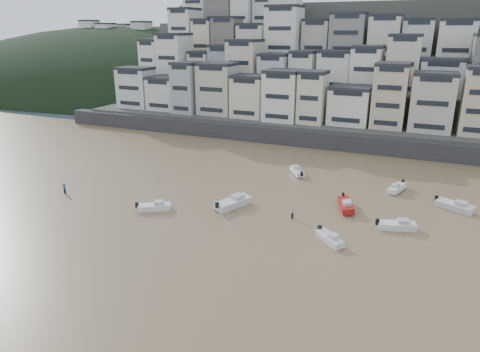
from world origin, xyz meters
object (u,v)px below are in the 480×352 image
at_px(boat_c, 233,201).
at_px(boat_e, 346,204).
at_px(person_pink, 292,212).
at_px(person_blue, 64,188).
at_px(boat_b, 330,237).
at_px(boat_j, 154,206).
at_px(boat_g, 455,205).
at_px(boat_d, 397,224).
at_px(boat_h, 297,171).
at_px(boat_i, 397,187).

bearing_deg(boat_c, boat_e, -46.63).
distance_m(boat_e, person_pink, 8.51).
bearing_deg(person_blue, boat_b, 0.27).
relative_size(boat_j, person_pink, 2.89).
distance_m(boat_g, person_blue, 58.09).
bearing_deg(person_blue, boat_g, 16.84).
relative_size(boat_c, person_blue, 3.67).
distance_m(boat_d, boat_g, 12.04).
height_order(boat_h, person_pink, person_pink).
bearing_deg(person_blue, person_pink, 8.12).
relative_size(boat_j, person_blue, 2.89).
height_order(boat_i, person_blue, person_blue).
xyz_separation_m(boat_d, person_pink, (-13.23, -2.04, 0.16)).
distance_m(boat_b, boat_c, 15.97).
xyz_separation_m(boat_g, boat_j, (-39.02, -16.85, -0.08)).
distance_m(boat_j, person_pink, 19.40).
xyz_separation_m(person_blue, person_pink, (35.30, 5.04, 0.00)).
bearing_deg(boat_i, boat_d, 21.16).
xyz_separation_m(boat_i, boat_j, (-30.95, -21.39, -0.00)).
xyz_separation_m(boat_g, person_pink, (-20.30, -11.79, 0.11)).
relative_size(boat_d, boat_j, 1.03).
height_order(boat_i, person_pink, person_pink).
bearing_deg(person_blue, boat_c, 11.73).
bearing_deg(boat_j, boat_e, -6.27).
xyz_separation_m(boat_i, boat_g, (8.07, -4.54, 0.08)).
xyz_separation_m(boat_i, boat_h, (-16.78, 1.89, -0.01)).
relative_size(boat_i, boat_g, 0.90).
xyz_separation_m(boat_d, person_blue, (-48.53, -7.07, 0.16)).
relative_size(boat_b, boat_j, 0.93).
bearing_deg(boat_i, boat_e, -13.50).
distance_m(boat_i, boat_h, 16.88).
distance_m(boat_e, boat_c, 16.03).
height_order(boat_d, boat_e, boat_e).
bearing_deg(boat_g, boat_h, -170.30).
bearing_deg(boat_i, boat_j, -38.20).
bearing_deg(boat_h, boat_g, -138.26).
relative_size(person_blue, person_pink, 1.00).
bearing_deg(person_blue, boat_e, 14.87).
bearing_deg(boat_b, boat_i, 116.97).
height_order(boat_d, boat_c, boat_c).
height_order(boat_d, boat_b, boat_d).
bearing_deg(boat_j, person_pink, -15.09).
xyz_separation_m(boat_d, boat_e, (-7.15, 3.91, 0.06)).
xyz_separation_m(boat_e, boat_g, (14.22, 5.84, -0.00)).
distance_m(boat_h, person_pink, 18.77).
height_order(boat_e, boat_h, boat_e).
distance_m(boat_e, boat_j, 27.14).
bearing_deg(boat_j, boat_g, -6.86).
relative_size(boat_e, boat_j, 1.12).
relative_size(boat_i, boat_c, 0.79).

